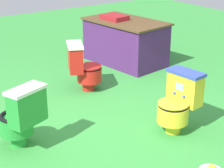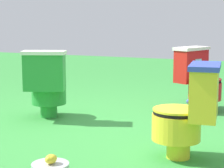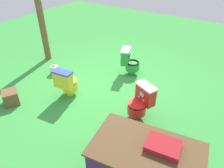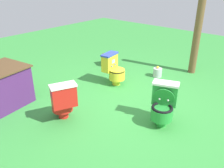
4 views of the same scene
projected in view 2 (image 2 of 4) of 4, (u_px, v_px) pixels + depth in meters
ground at (118, 131)px, 3.96m from camera, size 14.00×14.00×0.00m
toilet_red at (199, 79)px, 4.78m from camera, size 0.57×0.61×0.73m
toilet_green at (47, 84)px, 4.39m from camera, size 0.60×0.55×0.73m
toilet_yellow at (189, 111)px, 3.12m from camera, size 0.46×0.54×0.73m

